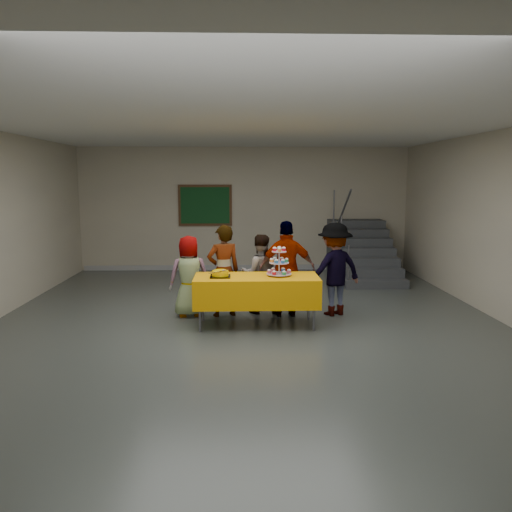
{
  "coord_description": "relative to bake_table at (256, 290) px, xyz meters",
  "views": [
    {
      "loc": [
        -0.1,
        -7.25,
        2.21
      ],
      "look_at": [
        0.14,
        0.35,
        1.05
      ],
      "focal_mm": 35.0,
      "sensor_mm": 36.0,
      "label": 1
    }
  ],
  "objects": [
    {
      "name": "room_shell",
      "position": [
        -0.14,
        -0.14,
        1.57
      ],
      "size": [
        10.0,
        10.04,
        3.02
      ],
      "color": "#4C514C",
      "rests_on": "ground"
    },
    {
      "name": "bake_table",
      "position": [
        0.0,
        0.0,
        0.0
      ],
      "size": [
        1.88,
        0.78,
        0.77
      ],
      "color": "#595960",
      "rests_on": "ground"
    },
    {
      "name": "bear_cake",
      "position": [
        -0.54,
        -0.03,
        0.27
      ],
      "size": [
        0.32,
        0.36,
        0.12
      ],
      "color": "black",
      "rests_on": "bake_table"
    },
    {
      "name": "schoolchild_d",
      "position": [
        0.52,
        0.55,
        0.23
      ],
      "size": [
        0.92,
        0.4,
        1.56
      ],
      "primitive_type": "imported",
      "rotation": [
        0.0,
        0.0,
        3.16
      ],
      "color": "slate",
      "rests_on": "ground"
    },
    {
      "name": "schoolchild_a",
      "position": [
        -1.08,
        0.59,
        0.11
      ],
      "size": [
        0.73,
        0.55,
        1.33
      ],
      "primitive_type": "imported",
      "rotation": [
        0.0,
        0.0,
        3.36
      ],
      "color": "slate",
      "rests_on": "ground"
    },
    {
      "name": "schoolchild_e",
      "position": [
        1.3,
        0.6,
        0.21
      ],
      "size": [
        1.13,
        0.91,
        1.52
      ],
      "primitive_type": "imported",
      "rotation": [
        0.0,
        0.0,
        3.54
      ],
      "color": "slate",
      "rests_on": "ground"
    },
    {
      "name": "schoolchild_c",
      "position": [
        0.08,
        0.76,
        0.11
      ],
      "size": [
        0.67,
        0.54,
        1.32
      ],
      "primitive_type": "imported",
      "rotation": [
        0.0,
        0.0,
        3.2
      ],
      "color": "slate",
      "rests_on": "ground"
    },
    {
      "name": "noticeboard",
      "position": [
        -1.09,
        4.81,
        1.04
      ],
      "size": [
        1.3,
        0.05,
        1.0
      ],
      "color": "#472B16",
      "rests_on": "ground"
    },
    {
      "name": "staircase",
      "position": [
        2.56,
        3.97,
        -0.07
      ],
      "size": [
        1.3,
        2.4,
        2.04
      ],
      "color": "#424447",
      "rests_on": "ground"
    },
    {
      "name": "cupcake_stand",
      "position": [
        0.35,
        0.04,
        0.39
      ],
      "size": [
        0.38,
        0.38,
        0.44
      ],
      "color": "silver",
      "rests_on": "bake_table"
    },
    {
      "name": "schoolchild_b",
      "position": [
        -0.52,
        0.59,
        0.19
      ],
      "size": [
        0.63,
        0.51,
        1.5
      ],
      "primitive_type": "imported",
      "rotation": [
        0.0,
        0.0,
        3.47
      ],
      "color": "slate",
      "rests_on": "ground"
    }
  ]
}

